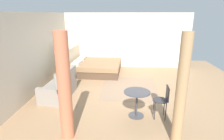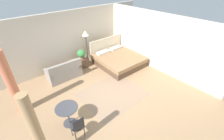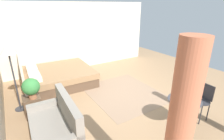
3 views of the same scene
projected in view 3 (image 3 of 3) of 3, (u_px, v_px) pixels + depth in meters
The scene contains 11 objects.
ground_plane at pixel (123, 96), 5.08m from camera, with size 9.07×9.17×0.02m, color #9E7A56.
wall_right at pixel (81, 36), 7.01m from camera, with size 0.12×6.17×2.65m, color beige.
area_rug at pixel (124, 93), 5.22m from camera, with size 2.30×1.99×0.01m, color #93755B.
bed at pixel (56, 76), 5.75m from camera, with size 2.08×2.25×1.15m.
couch at pixel (56, 128), 3.32m from camera, with size 1.48×0.84×0.88m.
nightstand at pixel (33, 105), 4.14m from camera, with size 0.45×0.38×0.48m.
potted_plant at pixel (31, 87), 3.89m from camera, with size 0.39×0.39×0.50m.
vase at pixel (28, 92), 4.10m from camera, with size 0.13×0.13×0.16m.
floor_lamp at pixel (9, 54), 3.89m from camera, with size 0.35×0.35×1.71m.
balcony_table at pixel (183, 108), 3.59m from camera, with size 0.68×0.68×0.69m.
cafe_chair_near_window at pixel (203, 98), 3.87m from camera, with size 0.40×0.40×0.86m.
Camera 3 is at (-3.63, 2.64, 2.52)m, focal length 27.32 mm.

